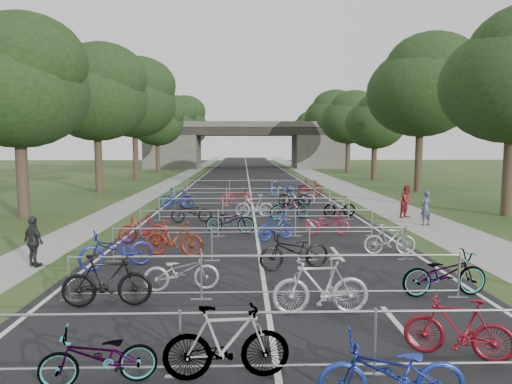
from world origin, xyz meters
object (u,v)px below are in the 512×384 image
bike_0 (99,358)px  bike_2 (392,374)px  pedestrian_b (407,202)px  overpass_bridge (247,145)px  pedestrian_a (426,208)px  bike_1 (227,343)px  pedestrian_c (34,242)px

bike_0 → bike_2: bearing=68.0°
bike_2 → pedestrian_b: 17.48m
overpass_bridge → pedestrian_a: bearing=-81.5°
pedestrian_a → bike_1: bearing=36.5°
overpass_bridge → pedestrian_a: size_ratio=19.43×
bike_0 → bike_1: 1.94m
pedestrian_a → pedestrian_b: size_ratio=0.98×
overpass_bridge → bike_1: bearing=-90.7°
bike_0 → pedestrian_c: bearing=-161.4°
bike_2 → pedestrian_b: size_ratio=1.25×
overpass_bridge → bike_0: size_ratio=17.81×
bike_1 → pedestrian_b: size_ratio=1.22×
bike_2 → bike_1: bearing=-110.1°
overpass_bridge → bike_1: overpass_bridge is taller
overpass_bridge → pedestrian_b: overpass_bridge is taller
overpass_bridge → pedestrian_b: bearing=-81.3°
bike_1 → pedestrian_b: (8.41, 15.47, 0.22)m
pedestrian_b → bike_2: bearing=-144.2°
bike_1 → pedestrian_b: bearing=-33.2°
overpass_bridge → pedestrian_c: overpass_bridge is taller
bike_1 → bike_2: bike_1 is taller
bike_0 → bike_1: size_ratio=0.88×
bike_1 → pedestrian_c: (-5.99, 6.74, 0.17)m
pedestrian_a → bike_0: bearing=31.3°
pedestrian_a → pedestrian_b: bearing=-108.8°
bike_1 → pedestrian_a: pedestrian_a is taller
pedestrian_c → pedestrian_a: bearing=-120.2°
bike_1 → pedestrian_a: size_ratio=1.24×
overpass_bridge → pedestrian_b: (7.61, -49.60, -2.72)m
overpass_bridge → bike_0: overpass_bridge is taller
bike_2 → pedestrian_b: (6.12, 16.38, 0.28)m
bike_2 → pedestrian_a: 15.53m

